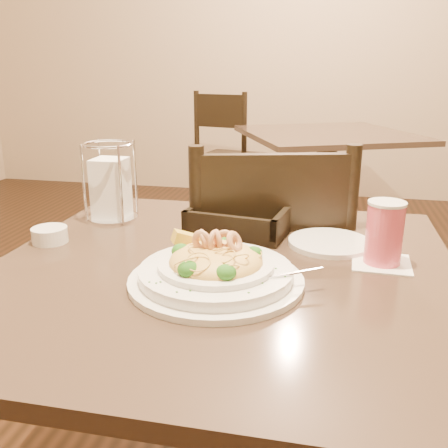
% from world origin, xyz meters
% --- Properties ---
extents(main_table, '(0.90, 0.90, 0.73)m').
position_xyz_m(main_table, '(0.00, 0.00, 0.50)').
color(main_table, black).
rests_on(main_table, ground).
extents(background_table, '(1.19, 1.19, 0.73)m').
position_xyz_m(background_table, '(0.18, 2.08, 0.50)').
color(background_table, black).
rests_on(background_table, ground).
extents(dining_chair_near, '(0.51, 0.51, 0.93)m').
position_xyz_m(dining_chair_near, '(0.04, 0.37, 0.50)').
color(dining_chair_near, black).
rests_on(dining_chair_near, ground).
extents(dining_chair_far, '(0.50, 0.50, 0.93)m').
position_xyz_m(dining_chair_far, '(-0.53, 2.63, 0.50)').
color(dining_chair_far, black).
rests_on(dining_chair_far, ground).
extents(pasta_bowl, '(0.34, 0.31, 0.10)m').
position_xyz_m(pasta_bowl, '(0.01, -0.08, 0.76)').
color(pasta_bowl, white).
rests_on(pasta_bowl, main_table).
extents(drink_glass, '(0.12, 0.12, 0.13)m').
position_xyz_m(drink_glass, '(0.31, 0.08, 0.79)').
color(drink_glass, white).
rests_on(drink_glass, main_table).
extents(bread_basket, '(0.25, 0.21, 0.06)m').
position_xyz_m(bread_basket, '(-0.00, 0.22, 0.75)').
color(bread_basket, black).
rests_on(bread_basket, main_table).
extents(napkin_caddy, '(0.12, 0.12, 0.20)m').
position_xyz_m(napkin_caddy, '(-0.34, 0.25, 0.81)').
color(napkin_caddy, silver).
rests_on(napkin_caddy, main_table).
extents(side_plate, '(0.21, 0.21, 0.01)m').
position_xyz_m(side_plate, '(0.20, 0.16, 0.73)').
color(side_plate, white).
rests_on(side_plate, main_table).
extents(butter_ramekin, '(0.08, 0.08, 0.03)m').
position_xyz_m(butter_ramekin, '(-0.40, 0.06, 0.75)').
color(butter_ramekin, white).
rests_on(butter_ramekin, main_table).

